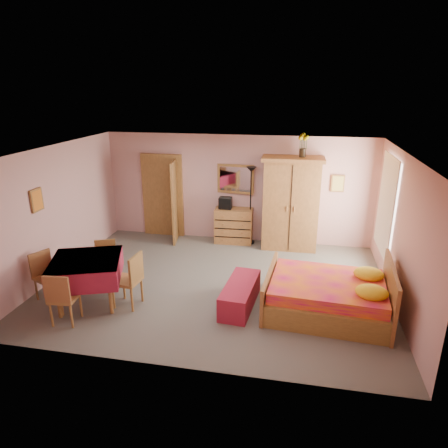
% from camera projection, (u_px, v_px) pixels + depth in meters
% --- Properties ---
extents(floor, '(6.50, 6.50, 0.00)m').
position_uv_depth(floor, '(216.00, 284.00, 7.82)').
color(floor, '#66615A').
rests_on(floor, ground).
extents(ceiling, '(6.50, 6.50, 0.00)m').
position_uv_depth(ceiling, '(215.00, 151.00, 6.97)').
color(ceiling, brown).
rests_on(ceiling, wall_back).
extents(wall_back, '(6.50, 0.10, 2.60)m').
position_uv_depth(wall_back, '(237.00, 189.00, 9.72)').
color(wall_back, '#C5908E').
rests_on(wall_back, floor).
extents(wall_front, '(6.50, 0.10, 2.60)m').
position_uv_depth(wall_front, '(174.00, 283.00, 5.08)').
color(wall_front, '#C5908E').
rests_on(wall_front, floor).
extents(wall_left, '(0.10, 5.00, 2.60)m').
position_uv_depth(wall_left, '(57.00, 211.00, 7.98)').
color(wall_left, '#C5908E').
rests_on(wall_left, floor).
extents(wall_right, '(0.10, 5.00, 2.60)m').
position_uv_depth(wall_right, '(401.00, 233.00, 6.81)').
color(wall_right, '#C5908E').
rests_on(wall_right, floor).
extents(doorway, '(1.06, 0.12, 2.15)m').
position_uv_depth(doorway, '(163.00, 196.00, 10.12)').
color(doorway, '#9E6B35').
rests_on(doorway, floor).
extents(window, '(0.08, 1.40, 1.95)m').
position_uv_depth(window, '(387.00, 205.00, 7.88)').
color(window, white).
rests_on(window, wall_right).
extents(picture_left, '(0.04, 0.32, 0.42)m').
position_uv_depth(picture_left, '(37.00, 200.00, 7.29)').
color(picture_left, orange).
rests_on(picture_left, wall_left).
extents(picture_back, '(0.30, 0.04, 0.40)m').
position_uv_depth(picture_back, '(338.00, 183.00, 9.18)').
color(picture_back, '#D8BF59').
rests_on(picture_back, wall_back).
extents(chest_of_drawers, '(0.93, 0.50, 0.86)m').
position_uv_depth(chest_of_drawers, '(234.00, 226.00, 9.79)').
color(chest_of_drawers, '#A26A37').
rests_on(chest_of_drawers, floor).
extents(wall_mirror, '(0.90, 0.12, 0.71)m').
position_uv_depth(wall_mirror, '(236.00, 179.00, 9.61)').
color(wall_mirror, silver).
rests_on(wall_mirror, wall_back).
extents(stereo, '(0.31, 0.23, 0.28)m').
position_uv_depth(stereo, '(225.00, 203.00, 9.63)').
color(stereo, black).
rests_on(stereo, chest_of_drawers).
extents(floor_lamp, '(0.26, 0.26, 1.89)m').
position_uv_depth(floor_lamp, '(250.00, 206.00, 9.58)').
color(floor_lamp, black).
rests_on(floor_lamp, floor).
extents(wardrobe, '(1.40, 0.74, 2.17)m').
position_uv_depth(wardrobe, '(291.00, 204.00, 9.25)').
color(wardrobe, '#A06936').
rests_on(wardrobe, floor).
extents(sunflower_vase, '(0.22, 0.22, 0.53)m').
position_uv_depth(sunflower_vase, '(303.00, 145.00, 8.79)').
color(sunflower_vase, yellow).
rests_on(sunflower_vase, wardrobe).
extents(bed, '(2.17, 1.76, 0.95)m').
position_uv_depth(bed, '(327.00, 286.00, 6.73)').
color(bed, '#C01251').
rests_on(bed, floor).
extents(bench, '(0.58, 1.32, 0.43)m').
position_uv_depth(bench, '(240.00, 294.00, 6.99)').
color(bench, maroon).
rests_on(bench, floor).
extents(dining_table, '(1.48, 1.48, 0.85)m').
position_uv_depth(dining_table, '(88.00, 281.00, 7.01)').
color(dining_table, maroon).
rests_on(dining_table, floor).
extents(chair_south, '(0.45, 0.45, 0.91)m').
position_uv_depth(chair_south, '(64.00, 297.00, 6.43)').
color(chair_south, '#9C6935').
rests_on(chair_south, floor).
extents(chair_north, '(0.51, 0.51, 0.86)m').
position_uv_depth(chair_north, '(106.00, 264.00, 7.69)').
color(chair_north, olive).
rests_on(chair_north, floor).
extents(chair_west, '(0.53, 0.53, 0.89)m').
position_uv_depth(chair_west, '(48.00, 277.00, 7.14)').
color(chair_west, '#975F33').
rests_on(chair_west, floor).
extents(chair_east, '(0.48, 0.48, 0.98)m').
position_uv_depth(chair_east, '(127.00, 280.00, 6.92)').
color(chair_east, '#A26F37').
rests_on(chair_east, floor).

